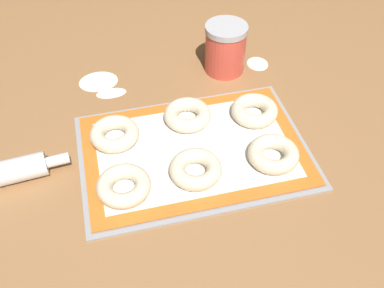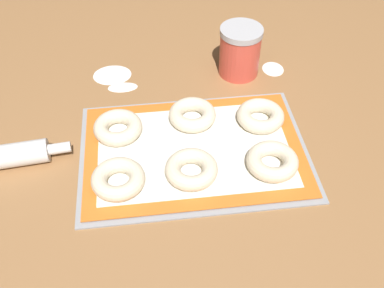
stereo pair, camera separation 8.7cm
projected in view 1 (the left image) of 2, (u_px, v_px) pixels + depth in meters
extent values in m
plane|color=olive|center=(195.00, 155.00, 1.04)|extent=(2.80, 2.80, 0.00)
cube|color=#93969B|center=(192.00, 151.00, 1.05)|extent=(0.53, 0.37, 0.01)
cube|color=orange|center=(192.00, 150.00, 1.04)|extent=(0.50, 0.34, 0.00)
cube|color=silver|center=(192.00, 150.00, 1.04)|extent=(0.44, 0.28, 0.00)
torus|color=beige|center=(124.00, 186.00, 0.94)|extent=(0.12, 0.12, 0.03)
torus|color=beige|center=(196.00, 169.00, 0.97)|extent=(0.12, 0.12, 0.03)
torus|color=beige|center=(273.00, 154.00, 1.01)|extent=(0.12, 0.12, 0.03)
torus|color=beige|center=(114.00, 134.00, 1.05)|extent=(0.12, 0.12, 0.03)
torus|color=beige|center=(187.00, 115.00, 1.10)|extent=(0.12, 0.12, 0.03)
torus|color=beige|center=(254.00, 111.00, 1.11)|extent=(0.12, 0.12, 0.03)
cylinder|color=#DB4C3D|center=(225.00, 51.00, 1.23)|extent=(0.11, 0.11, 0.12)
cylinder|color=#B2B2B7|center=(227.00, 29.00, 1.18)|extent=(0.11, 0.11, 0.02)
cylinder|color=silver|center=(58.00, 160.00, 0.99)|extent=(0.05, 0.03, 0.02)
ellipsoid|color=white|center=(111.00, 93.00, 1.20)|extent=(0.08, 0.04, 0.00)
ellipsoid|color=white|center=(258.00, 63.00, 1.29)|extent=(0.06, 0.07, 0.00)
ellipsoid|color=white|center=(98.00, 81.00, 1.23)|extent=(0.11, 0.09, 0.00)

